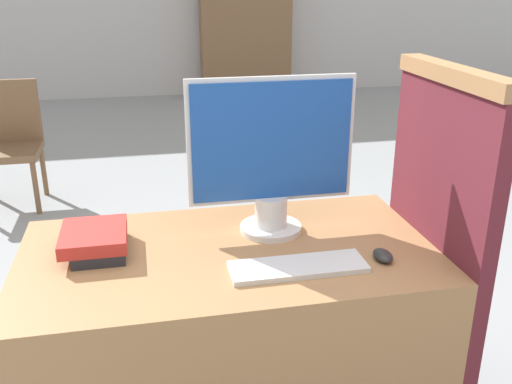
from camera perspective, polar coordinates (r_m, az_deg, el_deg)
The scene contains 8 objects.
desk at distance 1.98m, azimuth -2.61°, elevation -15.43°, with size 1.29×0.71×0.74m.
carrel_divider at distance 1.98m, azimuth 17.18°, elevation -6.76°, with size 0.07×0.59×1.30m.
monitor at distance 1.83m, azimuth 1.55°, elevation 3.49°, with size 0.54×0.21×0.51m.
keyboard at distance 1.68m, azimuth 4.23°, elevation -7.48°, with size 0.40×0.13×0.02m.
mouse at distance 1.76m, azimuth 12.57°, elevation -6.21°, with size 0.05×0.09×0.03m.
book_stack at distance 1.83m, azimuth -15.68°, elevation -4.67°, with size 0.20×0.24×0.07m.
far_chair at distance 4.36m, azimuth -23.60°, elevation 4.95°, with size 0.44×0.44×0.87m.
bookshelf_far at distance 7.83m, azimuth -1.06°, elevation 17.09°, with size 1.19×0.32×2.06m.
Camera 1 is at (-0.24, -1.23, 1.54)m, focal length 40.00 mm.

